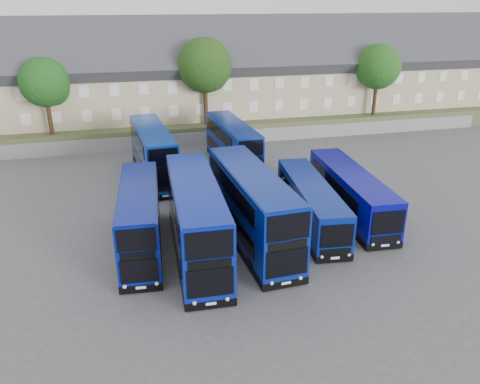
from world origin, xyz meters
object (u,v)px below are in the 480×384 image
at_px(tree_west, 46,84).
at_px(tree_far, 393,57).
at_px(dd_front_left, 140,220).
at_px(tree_mid, 206,67).
at_px(coach_east_a, 311,204).
at_px(tree_east, 379,68).
at_px(dd_front_mid, 196,220).

height_order(tree_west, tree_far, tree_far).
bearing_deg(dd_front_left, tree_mid, 73.72).
height_order(dd_front_left, coach_east_a, dd_front_left).
height_order(tree_mid, tree_east, tree_mid).
bearing_deg(tree_east, dd_front_mid, -136.22).
xyz_separation_m(coach_east_a, tree_far, (22.68, 28.75, 6.24)).
distance_m(dd_front_left, dd_front_mid, 3.65).
xyz_separation_m(tree_east, tree_far, (6.00, 7.00, 0.34)).
distance_m(coach_east_a, tree_far, 37.15).
bearing_deg(tree_far, tree_east, -130.60).
relative_size(dd_front_left, coach_east_a, 0.92).
bearing_deg(dd_front_left, dd_front_mid, -21.04).
bearing_deg(dd_front_mid, tree_east, 45.99).
distance_m(dd_front_mid, tree_mid, 25.72).
height_order(dd_front_left, dd_front_mid, dd_front_mid).
height_order(dd_front_left, tree_mid, tree_mid).
bearing_deg(tree_mid, tree_east, -1.43).
height_order(tree_mid, tree_far, tree_mid).
xyz_separation_m(dd_front_mid, tree_far, (31.10, 31.05, 5.42)).
distance_m(dd_front_mid, coach_east_a, 8.76).
relative_size(tree_mid, tree_east, 1.12).
distance_m(dd_front_left, tree_mid, 25.25).
relative_size(dd_front_left, tree_far, 1.20).
bearing_deg(tree_east, dd_front_left, -141.59).
bearing_deg(tree_far, tree_west, -170.54).
distance_m(tree_west, tree_east, 36.00).
distance_m(coach_east_a, tree_mid, 23.44).
xyz_separation_m(dd_front_mid, tree_mid, (5.10, 24.55, 5.75)).
distance_m(coach_east_a, tree_west, 29.62).
height_order(coach_east_a, tree_west, tree_west).
bearing_deg(dd_front_mid, dd_front_left, 157.41).
xyz_separation_m(tree_west, tree_far, (42.00, 7.00, 0.68)).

